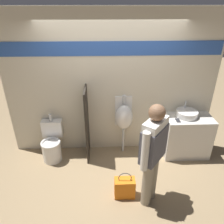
{
  "coord_description": "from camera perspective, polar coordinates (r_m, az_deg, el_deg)",
  "views": [
    {
      "loc": [
        -0.13,
        -3.16,
        2.82
      ],
      "look_at": [
        0.0,
        0.17,
        1.05
      ],
      "focal_mm": 35.0,
      "sensor_mm": 36.0,
      "label": 1
    }
  ],
  "objects": [
    {
      "name": "urinal_near_counter",
      "position": [
        4.16,
        3.08,
        -1.34
      ],
      "size": [
        0.34,
        0.26,
        1.21
      ],
      "color": "silver",
      "rests_on": "ground_plane"
    },
    {
      "name": "person_in_vest",
      "position": [
        3.09,
        10.63,
        -9.75
      ],
      "size": [
        0.44,
        0.47,
        1.65
      ],
      "rotation": [
        0.0,
        0.0,
        0.9
      ],
      "color": "gray",
      "rests_on": "ground_plane"
    },
    {
      "name": "toilet",
      "position": [
        4.39,
        -15.41,
        -8.07
      ],
      "size": [
        0.39,
        0.53,
        0.87
      ],
      "color": "white",
      "rests_on": "ground_plane"
    },
    {
      "name": "shopping_bag",
      "position": [
        3.62,
        3.31,
        -19.11
      ],
      "size": [
        0.32,
        0.18,
        0.48
      ],
      "color": "orange",
      "rests_on": "ground_plane"
    },
    {
      "name": "divider_near_counter",
      "position": [
        4.08,
        -6.54,
        -3.33
      ],
      "size": [
        0.03,
        0.51,
        1.43
      ],
      "color": "#28231E",
      "rests_on": "ground_plane"
    },
    {
      "name": "ground_plane",
      "position": [
        4.24,
        0.09,
        -13.73
      ],
      "size": [
        16.0,
        16.0,
        0.0
      ],
      "primitive_type": "plane",
      "color": "#997F5B"
    },
    {
      "name": "cell_phone",
      "position": [
        4.14,
        16.81,
        -2.09
      ],
      "size": [
        0.07,
        0.14,
        0.01
      ],
      "color": "#232328",
      "rests_on": "sink_counter"
    },
    {
      "name": "display_wall",
      "position": [
        4.04,
        -0.23,
        6.78
      ],
      "size": [
        3.89,
        0.07,
        2.7
      ],
      "color": "beige",
      "rests_on": "ground_plane"
    },
    {
      "name": "sink_basin",
      "position": [
        4.32,
        18.96,
        -0.4
      ],
      "size": [
        0.4,
        0.4,
        0.26
      ],
      "color": "white",
      "rests_on": "sink_counter"
    },
    {
      "name": "sink_counter",
      "position": [
        4.52,
        18.85,
        -5.94
      ],
      "size": [
        0.87,
        0.5,
        0.82
      ],
      "color": "silver",
      "rests_on": "ground_plane"
    }
  ]
}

